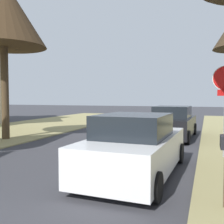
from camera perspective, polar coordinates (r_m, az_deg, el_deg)
street_tree_left_mid_b at (r=14.01m, az=-22.19°, el=18.89°), size 3.89×3.89×7.41m
parked_sedan_white at (r=6.92m, az=5.10°, el=-7.44°), size 2.09×4.47×1.57m
parked_sedan_black at (r=13.47m, az=12.86°, el=-2.36°), size 2.09×4.47×1.57m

